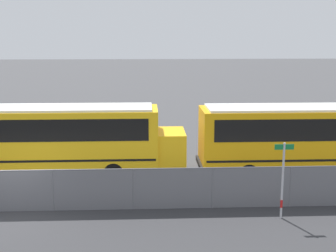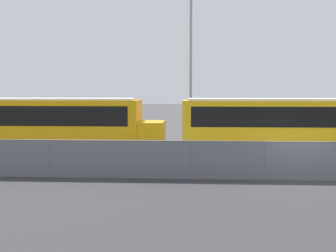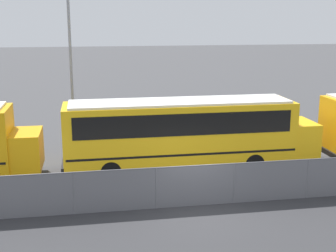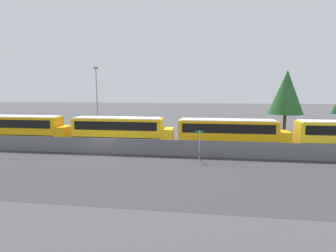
{
  "view_description": "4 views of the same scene",
  "coord_description": "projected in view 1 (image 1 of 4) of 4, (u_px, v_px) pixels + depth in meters",
  "views": [
    {
      "loc": [
        5.1,
        -17.08,
        6.73
      ],
      "look_at": [
        6.13,
        4.86,
        2.28
      ],
      "focal_mm": 50.0,
      "sensor_mm": 36.0,
      "label": 1
    },
    {
      "loc": [
        -4.33,
        -19.51,
        3.79
      ],
      "look_at": [
        -5.78,
        3.44,
        1.98
      ],
      "focal_mm": 50.0,
      "sensor_mm": 36.0,
      "label": 2
    },
    {
      "loc": [
        -3.94,
        -16.4,
        7.11
      ],
      "look_at": [
        -0.37,
        3.98,
        2.25
      ],
      "focal_mm": 50.0,
      "sensor_mm": 36.0,
      "label": 3
    },
    {
      "loc": [
        10.31,
        -25.42,
        6.67
      ],
      "look_at": [
        6.35,
        3.96,
        2.47
      ],
      "focal_mm": 28.0,
      "sensor_mm": 36.0,
      "label": 4
    }
  ],
  "objects": [
    {
      "name": "ground_plane",
      "position": [
        14.0,
        211.0,
        17.83
      ],
      "size": [
        200.0,
        200.0,
        0.0
      ],
      "primitive_type": "plane",
      "color": "#424244"
    },
    {
      "name": "fence",
      "position": [
        12.0,
        190.0,
        17.66
      ],
      "size": [
        76.2,
        0.07,
        1.64
      ],
      "color": "#9EA0A5",
      "rests_on": "ground_plane"
    },
    {
      "name": "school_bus_2",
      "position": [
        49.0,
        136.0,
        21.81
      ],
      "size": [
        12.08,
        2.48,
        3.33
      ],
      "color": "yellow",
      "rests_on": "ground_plane"
    },
    {
      "name": "street_sign",
      "position": [
        283.0,
        179.0,
        16.9
      ],
      "size": [
        0.7,
        0.09,
        2.84
      ],
      "color": "#B7B7BC",
      "rests_on": "ground_plane"
    },
    {
      "name": "school_bus_3",
      "position": [
        320.0,
        135.0,
        21.96
      ],
      "size": [
        12.08,
        2.48,
        3.33
      ],
      "color": "orange",
      "rests_on": "ground_plane"
    }
  ]
}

